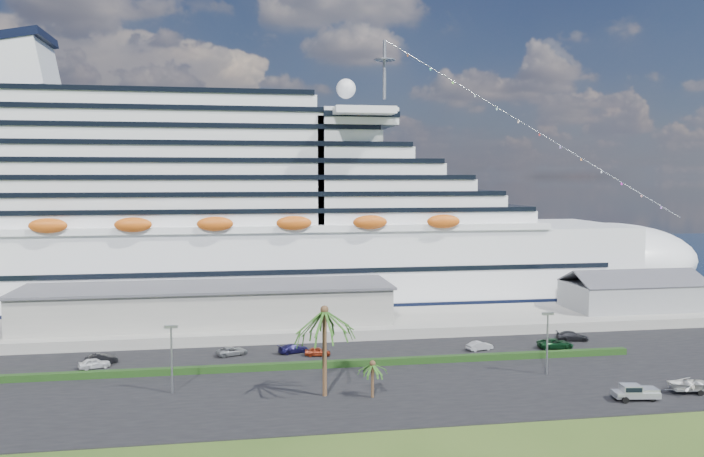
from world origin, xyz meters
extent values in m
plane|color=#2A4517|center=(0.00, 0.00, 0.00)|extent=(420.00, 420.00, 0.00)
cube|color=black|center=(0.00, 11.00, 0.06)|extent=(140.00, 38.00, 0.12)
cube|color=gray|center=(0.00, 40.00, 0.90)|extent=(240.00, 20.00, 1.80)
cube|color=black|center=(0.00, 130.00, 0.01)|extent=(420.00, 160.00, 0.02)
cube|color=silver|center=(-20.00, 64.00, 8.00)|extent=(160.00, 30.00, 16.00)
ellipsoid|color=silver|center=(60.00, 64.00, 8.00)|extent=(40.00, 30.00, 16.00)
cube|color=black|center=(-20.00, 64.00, 1.20)|extent=(164.00, 30.60, 2.40)
cube|color=silver|center=(-32.00, 64.00, 29.60)|extent=(128.00, 26.00, 24.80)
cube|color=silver|center=(2.80, 64.00, 37.40)|extent=(14.00, 38.00, 3.20)
cube|color=silver|center=(-60.00, 64.00, 47.00)|extent=(11.58, 14.00, 11.58)
cylinder|color=gray|center=(10.00, 64.00, 48.00)|extent=(0.70, 0.70, 12.00)
ellipsoid|color=#C45212|center=(-24.00, 48.20, 17.80)|extent=(90.00, 2.40, 2.60)
ellipsoid|color=#C45212|center=(-24.00, 79.80, 17.80)|extent=(90.00, 2.40, 2.60)
cube|color=black|center=(-20.00, 64.00, 8.80)|extent=(144.00, 30.40, 0.90)
cube|color=gray|center=(-25.00, 40.00, 4.80)|extent=(60.00, 14.00, 6.00)
cube|color=#4C4C54|center=(-25.00, 40.00, 7.90)|extent=(61.00, 15.00, 0.40)
cube|color=gray|center=(52.00, 40.00, 4.20)|extent=(24.00, 12.00, 4.80)
cube|color=#4C4C54|center=(52.00, 37.00, 7.80)|extent=(24.00, 6.31, 2.74)
cube|color=#4C4C54|center=(52.00, 43.00, 7.80)|extent=(24.00, 6.31, 2.74)
cube|color=black|center=(-8.00, 16.00, 0.57)|extent=(88.00, 1.10, 0.90)
cylinder|color=gray|center=(-28.00, 8.00, 4.12)|extent=(0.24, 0.24, 8.00)
cube|color=gray|center=(-28.00, 8.00, 8.22)|extent=(1.60, 0.35, 0.35)
cylinder|color=gray|center=(20.00, 8.00, 4.12)|extent=(0.24, 0.24, 8.00)
cube|color=gray|center=(20.00, 8.00, 8.22)|extent=(1.60, 0.35, 0.35)
cylinder|color=#47301E|center=(-10.00, 4.00, 5.25)|extent=(0.54, 0.54, 10.50)
sphere|color=#47301E|center=(-10.00, 4.00, 10.50)|extent=(0.98, 0.98, 0.98)
cylinder|color=#47301E|center=(-4.50, 2.50, 2.10)|extent=(0.35, 0.35, 4.20)
sphere|color=#47301E|center=(-4.50, 2.50, 4.20)|extent=(0.73, 0.73, 0.73)
imported|color=white|center=(-39.46, 20.75, 0.82)|extent=(4.43, 2.85, 1.40)
imported|color=black|center=(-38.98, 22.88, 0.84)|extent=(4.59, 2.55, 1.43)
imported|color=gray|center=(-21.04, 24.58, 0.74)|extent=(4.91, 3.48, 1.24)
imported|color=#13113C|center=(-12.09, 24.55, 0.79)|extent=(4.97, 3.28, 1.34)
imported|color=maroon|center=(-8.75, 22.22, 0.76)|extent=(3.95, 2.12, 1.28)
imported|color=#A7A9AF|center=(15.65, 21.52, 0.79)|extent=(4.28, 2.41, 1.33)
imported|color=black|center=(27.38, 20.69, 0.87)|extent=(5.54, 2.88, 1.49)
imported|color=black|center=(32.32, 24.93, 0.85)|extent=(5.39, 3.37, 1.46)
cylinder|color=black|center=(23.80, -4.43, 0.51)|extent=(0.80, 0.38, 0.77)
cylinder|color=black|center=(23.80, -2.60, 0.51)|extent=(0.80, 0.38, 0.77)
cylinder|color=black|center=(27.18, -4.43, 0.51)|extent=(0.80, 0.38, 0.77)
cylinder|color=black|center=(27.18, -2.60, 0.51)|extent=(0.80, 0.38, 0.77)
cube|color=silver|center=(25.63, -3.52, 0.84)|extent=(5.43, 2.65, 0.68)
cube|color=silver|center=(27.03, -3.52, 1.23)|extent=(2.56, 2.19, 0.53)
cube|color=silver|center=(24.96, -3.52, 1.52)|extent=(2.36, 2.12, 0.92)
cube|color=black|center=(24.96, -3.52, 1.61)|extent=(2.18, 2.14, 0.53)
cube|color=silver|center=(23.42, -3.52, 1.04)|extent=(1.12, 1.94, 0.34)
cube|color=gray|center=(33.68, -2.40, 0.72)|extent=(5.16, 2.35, 0.13)
cylinder|color=gray|center=(31.41, -2.40, 0.72)|extent=(2.38, 0.33, 0.09)
cylinder|color=black|center=(34.12, -3.38, 0.47)|extent=(0.72, 0.31, 0.69)
cylinder|color=black|center=(34.12, -1.42, 0.47)|extent=(0.72, 0.31, 0.69)
imported|color=silver|center=(33.68, -2.40, 1.35)|extent=(5.88, 4.48, 1.14)
camera|label=1|loc=(-19.85, -75.26, 26.12)|focal=35.00mm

